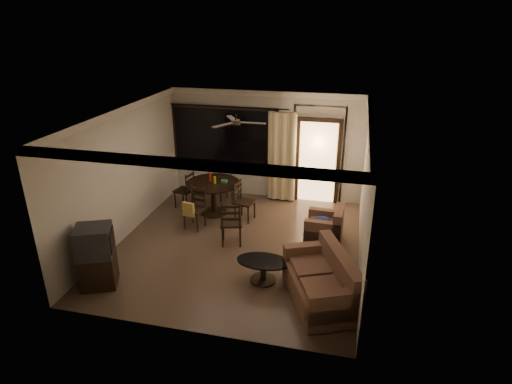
% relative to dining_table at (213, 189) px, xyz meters
% --- Properties ---
extents(ground, '(5.50, 5.50, 0.00)m').
position_rel_dining_table_xyz_m(ground, '(0.99, -1.39, -0.64)').
color(ground, '#7F6651').
rests_on(ground, ground).
extents(room_shell, '(5.50, 6.70, 5.50)m').
position_rel_dining_table_xyz_m(room_shell, '(1.59, 0.39, 1.19)').
color(room_shell, beige).
rests_on(room_shell, ground).
extents(dining_table, '(1.29, 1.29, 1.03)m').
position_rel_dining_table_xyz_m(dining_table, '(0.00, 0.00, 0.00)').
color(dining_table, black).
rests_on(dining_table, ground).
extents(dining_chair_west, '(0.50, 0.50, 0.95)m').
position_rel_dining_table_xyz_m(dining_chair_west, '(-0.82, 0.17, -0.35)').
color(dining_chair_west, black).
rests_on(dining_chair_west, ground).
extents(dining_chair_east, '(0.50, 0.50, 0.95)m').
position_rel_dining_table_xyz_m(dining_chair_east, '(0.82, -0.17, -0.35)').
color(dining_chair_east, black).
rests_on(dining_chair_east, ground).
extents(dining_chair_south, '(0.50, 0.54, 0.95)m').
position_rel_dining_table_xyz_m(dining_chair_south, '(-0.18, -0.84, -0.33)').
color(dining_chair_south, black).
rests_on(dining_chair_south, ground).
extents(dining_chair_north, '(0.50, 0.50, 0.95)m').
position_rel_dining_table_xyz_m(dining_chair_north, '(0.16, 0.77, -0.35)').
color(dining_chair_north, black).
rests_on(dining_chair_north, ground).
extents(tv_cabinet, '(0.77, 0.74, 1.16)m').
position_rel_dining_table_xyz_m(tv_cabinet, '(-1.05, -3.33, -0.05)').
color(tv_cabinet, black).
rests_on(tv_cabinet, ground).
extents(sofa, '(1.46, 1.86, 0.88)m').
position_rel_dining_table_xyz_m(sofa, '(2.90, -2.88, -0.28)').
color(sofa, '#4E3024').
rests_on(sofa, ground).
extents(armchair, '(0.79, 0.79, 0.77)m').
position_rel_dining_table_xyz_m(armchair, '(2.79, -0.79, -0.32)').
color(armchair, '#4E3024').
rests_on(armchair, ground).
extents(coffee_table, '(0.97, 0.58, 0.43)m').
position_rel_dining_table_xyz_m(coffee_table, '(1.79, -2.54, -0.35)').
color(coffee_table, black).
rests_on(coffee_table, ground).
extents(side_chair, '(0.55, 0.55, 1.02)m').
position_rel_dining_table_xyz_m(side_chair, '(0.84, -1.34, -0.33)').
color(side_chair, black).
rests_on(side_chair, ground).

